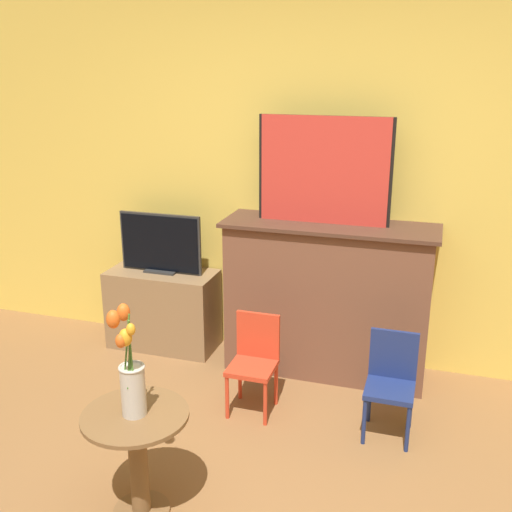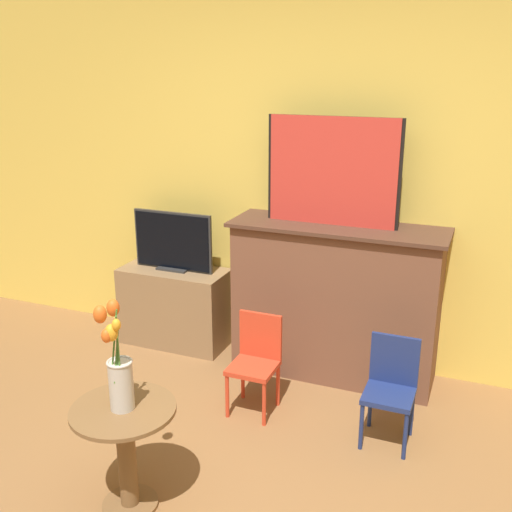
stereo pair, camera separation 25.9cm
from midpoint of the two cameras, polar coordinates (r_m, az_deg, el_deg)
wall_back at (r=4.14m, az=4.69°, el=7.82°), size 8.00×0.06×2.70m
fireplace_mantel at (r=4.10m, az=5.02°, el=-3.94°), size 1.42×0.47×1.07m
painting at (r=3.89m, az=4.59°, el=8.11°), size 0.87×0.03×0.69m
tv_stand at (r=4.61m, az=-10.42°, el=-5.01°), size 0.81×0.38×0.60m
tv_monitor at (r=4.44m, az=-10.75°, el=1.09°), size 0.63×0.12×0.44m
chair_red at (r=3.73m, az=-2.16°, el=-9.68°), size 0.27×0.27×0.61m
chair_blue at (r=3.56m, az=10.68°, el=-11.44°), size 0.27×0.27×0.61m
side_table at (r=3.00m, az=-13.79°, el=-17.53°), size 0.49×0.49×0.55m
vase_tulips at (r=2.79m, az=-14.56°, el=-10.83°), size 0.16×0.21×0.53m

